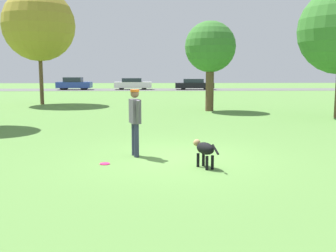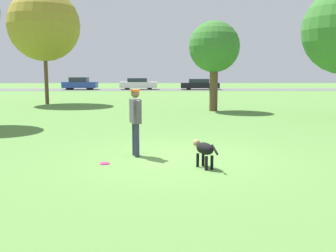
% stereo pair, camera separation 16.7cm
% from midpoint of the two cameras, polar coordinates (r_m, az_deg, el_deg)
% --- Properties ---
extents(ground_plane, '(120.00, 120.00, 0.00)m').
position_cam_midpoint_polar(ground_plane, '(10.25, 0.27, -4.66)').
color(ground_plane, '#56843D').
extents(far_road_strip, '(120.00, 6.00, 0.01)m').
position_cam_midpoint_polar(far_road_strip, '(46.32, -1.44, 5.30)').
color(far_road_strip, '#5B5B59').
rests_on(far_road_strip, ground_plane).
extents(person, '(0.35, 0.71, 1.77)m').
position_cam_midpoint_polar(person, '(10.33, -5.28, 1.39)').
color(person, '#2D334C').
rests_on(person, ground_plane).
extents(dog, '(0.54, 0.89, 0.63)m').
position_cam_midpoint_polar(dog, '(9.18, 4.78, -3.40)').
color(dog, black).
rests_on(dog, ground_plane).
extents(frisbee, '(0.25, 0.25, 0.02)m').
position_cam_midpoint_polar(frisbee, '(9.72, -9.65, -5.42)').
color(frisbee, '#E52366').
rests_on(frisbee, ground_plane).
extents(tree_mid_center, '(2.80, 2.80, 4.95)m').
position_cam_midpoint_polar(tree_mid_center, '(22.11, 5.93, 11.25)').
color(tree_mid_center, brown).
rests_on(tree_mid_center, ground_plane).
extents(tree_far_left, '(4.68, 4.68, 7.52)m').
position_cam_midpoint_polar(tree_far_left, '(27.71, -18.41, 13.73)').
color(tree_far_left, brown).
rests_on(tree_far_left, ground_plane).
extents(parked_car_blue, '(3.97, 1.89, 1.45)m').
position_cam_midpoint_polar(parked_car_blue, '(47.28, -13.58, 5.99)').
color(parked_car_blue, '#284293').
rests_on(parked_car_blue, ground_plane).
extents(parked_car_white, '(4.40, 1.82, 1.34)m').
position_cam_midpoint_polar(parked_car_white, '(46.64, -5.24, 6.11)').
color(parked_car_white, white).
rests_on(parked_car_white, ground_plane).
extents(parked_car_black, '(4.53, 1.93, 1.26)m').
position_cam_midpoint_polar(parked_car_black, '(46.33, 3.71, 6.06)').
color(parked_car_black, black).
rests_on(parked_car_black, ground_plane).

